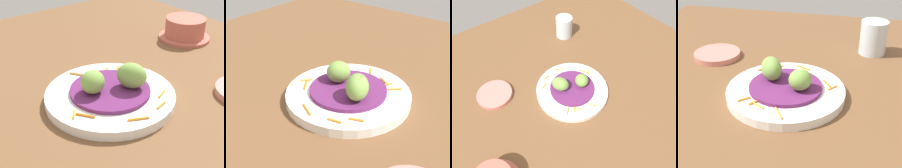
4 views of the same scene
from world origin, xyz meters
TOP-DOWN VIEW (x-y plane):
  - table_surface at (0.00, 0.00)cm, footprint 110.00×110.00cm
  - main_plate at (0.49, 3.10)cm, footprint 23.68×23.68cm
  - cabbage_bed at (0.49, 3.10)cm, footprint 14.60×14.60cm
  - carrot_garnish at (-0.08, 3.52)cm, footprint 21.09×17.81cm
  - guac_scoop_left at (1.92, 6.51)cm, footprint 6.85×6.34cm
  - guac_scoop_center at (-0.94, -0.30)cm, footprint 6.27×6.26cm

SIDE VIEW (x-z plane):
  - table_surface at x=0.00cm, z-range 0.00..2.00cm
  - main_plate at x=0.49cm, z-range 2.00..3.79cm
  - carrot_garnish at x=-0.08cm, z-range 3.79..4.19cm
  - cabbage_bed at x=0.49cm, z-range 3.79..4.54cm
  - guac_scoop_center at x=-0.94cm, z-range 4.54..8.68cm
  - guac_scoop_left at x=1.92cm, z-range 4.54..9.25cm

